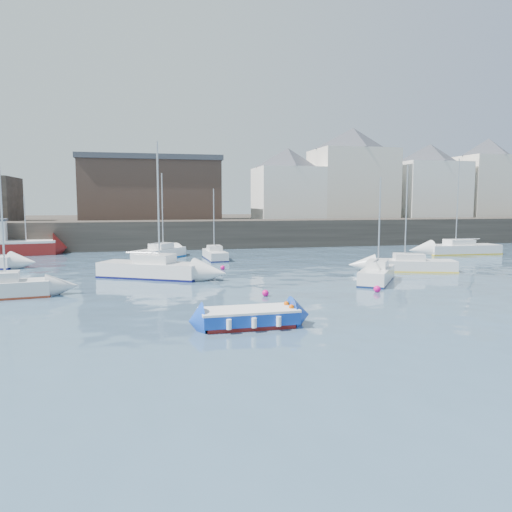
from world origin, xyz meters
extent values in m
plane|color=#2D4760|center=(0.00, 0.00, 0.00)|extent=(220.00, 220.00, 0.00)
cube|color=#28231E|center=(0.00, 35.00, 1.50)|extent=(90.00, 5.00, 3.00)
cube|color=#28231E|center=(0.00, 53.00, 1.40)|extent=(90.00, 32.00, 2.80)
cube|color=beige|center=(20.00, 42.00, 7.30)|extent=(10.00, 8.00, 9.00)
pyramid|color=#3A3D44|center=(20.00, 42.00, 13.20)|extent=(13.36, 13.36, 2.80)
cube|color=white|center=(31.00, 41.50, 6.55)|extent=(9.00, 7.00, 7.50)
pyramid|color=#3A3D44|center=(31.00, 41.50, 11.53)|extent=(11.88, 11.88, 2.45)
cube|color=beige|center=(40.00, 41.50, 7.05)|extent=(8.00, 7.00, 8.50)
pyramid|color=#3A3D44|center=(40.00, 41.50, 12.53)|extent=(11.14, 11.14, 2.45)
cube|color=white|center=(11.00, 41.50, 6.05)|extent=(8.00, 7.00, 6.50)
pyramid|color=#3A3D44|center=(11.00, 41.50, 10.53)|extent=(11.14, 11.14, 2.45)
cube|color=#3D2D26|center=(-6.00, 43.00, 6.30)|extent=(16.00, 10.00, 7.00)
cube|color=#3A3D44|center=(-6.00, 43.00, 10.10)|extent=(16.40, 10.40, 0.60)
cube|color=maroon|center=(-3.18, -0.31, 0.09)|extent=(3.58, 1.53, 0.18)
cube|color=#1240B7|center=(-3.18, -0.31, 0.42)|extent=(3.89, 1.73, 0.49)
cube|color=white|center=(-3.18, -0.31, 0.71)|extent=(3.97, 1.77, 0.09)
cube|color=white|center=(-3.18, -0.31, 0.50)|extent=(3.11, 1.22, 0.44)
cube|color=tan|center=(-3.18, -0.31, 0.61)|extent=(0.30, 1.16, 0.07)
cylinder|color=white|center=(-4.19, 0.59, 0.39)|extent=(0.20, 0.20, 0.39)
cylinder|color=white|center=(-4.16, -1.26, 0.39)|extent=(0.20, 0.20, 0.39)
cylinder|color=white|center=(-3.20, 0.61, 0.39)|extent=(0.20, 0.20, 0.39)
cylinder|color=white|center=(-3.16, -1.24, 0.39)|extent=(0.20, 0.20, 0.39)
cylinder|color=white|center=(-2.21, 0.63, 0.39)|extent=(0.20, 0.20, 0.39)
cylinder|color=white|center=(-2.17, -1.22, 0.39)|extent=(0.20, 0.20, 0.39)
cube|color=maroon|center=(-19.56, 31.50, 0.58)|extent=(8.70, 4.20, 1.15)
cube|color=white|center=(-19.56, 31.50, 1.25)|extent=(8.70, 4.20, 0.21)
cylinder|color=silver|center=(-18.01, 31.70, 3.45)|extent=(0.10, 0.10, 4.18)
cylinder|color=silver|center=(-14.34, 8.65, 3.96)|extent=(0.10, 0.10, 6.17)
cube|color=silver|center=(-6.77, 13.93, 0.51)|extent=(7.06, 5.27, 1.03)
cube|color=#0E0F44|center=(-6.77, 13.93, 0.07)|extent=(7.13, 5.32, 0.14)
cube|color=silver|center=(-6.47, 13.77, 1.31)|extent=(2.90, 2.61, 0.57)
cylinder|color=silver|center=(-6.17, 13.60, 4.97)|extent=(0.11, 0.11, 7.89)
cube|color=silver|center=(7.04, 8.80, 0.44)|extent=(4.13, 4.94, 0.89)
cube|color=#101F46|center=(7.04, 8.80, 0.06)|extent=(4.18, 4.99, 0.12)
cube|color=silver|center=(7.18, 9.00, 1.13)|extent=(1.96, 2.09, 0.49)
cylinder|color=silver|center=(7.32, 9.20, 3.72)|extent=(0.10, 0.10, 5.67)
cube|color=silver|center=(11.96, 12.88, 0.41)|extent=(6.24, 3.70, 0.82)
cube|color=yellow|center=(11.96, 12.88, 0.05)|extent=(6.30, 3.74, 0.11)
cube|color=silver|center=(11.67, 12.98, 1.05)|extent=(2.43, 2.02, 0.46)
cylinder|color=silver|center=(11.39, 13.07, 4.24)|extent=(0.09, 0.09, 6.83)
cube|color=silver|center=(-1.00, 23.55, 0.38)|extent=(1.66, 4.75, 0.77)
cube|color=#0D1142|center=(-1.00, 23.55, 0.05)|extent=(1.67, 4.80, 0.10)
cube|color=silver|center=(-1.00, 23.78, 0.98)|extent=(1.18, 1.68, 0.43)
cylinder|color=silver|center=(-1.01, 24.02, 3.48)|extent=(0.09, 0.09, 5.41)
cube|color=silver|center=(22.93, 22.55, 0.46)|extent=(7.20, 2.57, 0.91)
cube|color=gold|center=(22.93, 22.55, 0.06)|extent=(7.27, 2.59, 0.12)
cube|color=silver|center=(22.58, 22.56, 1.17)|extent=(2.56, 1.81, 0.51)
cylinder|color=silver|center=(22.22, 22.58, 5.00)|extent=(0.10, 0.10, 8.18)
cube|color=silver|center=(-5.73, 25.30, 0.44)|extent=(5.02, 5.75, 0.87)
cube|color=#0C54AF|center=(-5.73, 25.30, 0.06)|extent=(5.07, 5.80, 0.12)
cube|color=silver|center=(-5.55, 25.53, 1.11)|extent=(2.35, 2.46, 0.48)
cylinder|color=silver|center=(-5.38, 25.76, 4.22)|extent=(0.10, 0.10, 6.69)
sphere|color=#E10A73|center=(-0.90, 5.92, 0.00)|extent=(0.37, 0.37, 0.37)
sphere|color=#E10A73|center=(5.49, 5.66, 0.00)|extent=(0.40, 0.40, 0.40)
sphere|color=#E10A73|center=(-1.43, 16.80, 0.00)|extent=(0.34, 0.34, 0.34)
camera|label=1|loc=(-7.38, -19.61, 5.04)|focal=35.00mm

